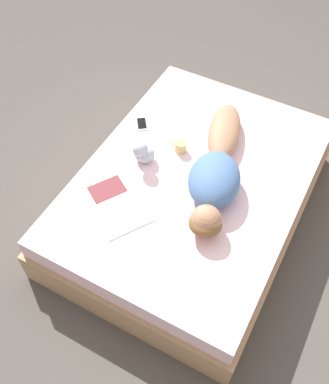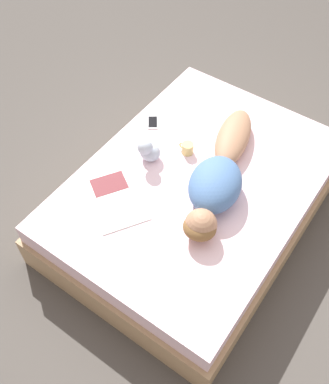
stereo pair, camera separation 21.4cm
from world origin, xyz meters
name	(u,v)px [view 2 (the right image)]	position (x,y,z in m)	size (l,w,h in m)	color
ground_plane	(194,216)	(0.00, 0.00, 0.00)	(12.00, 12.00, 0.00)	#4C4742
bed	(195,199)	(0.00, 0.00, 0.22)	(1.51, 2.07, 0.45)	tan
person	(218,177)	(-0.14, -0.02, 0.55)	(0.55, 1.24, 0.23)	#A37556
open_magazine	(115,197)	(0.36, 0.45, 0.45)	(0.60, 0.55, 0.01)	white
coffee_mug	(187,148)	(0.19, -0.17, 0.49)	(0.11, 0.08, 0.08)	tan
cell_phone	(153,122)	(0.58, -0.27, 0.45)	(0.15, 0.16, 0.01)	silver
plush_toy	(148,150)	(0.38, 0.05, 0.54)	(0.15, 0.17, 0.21)	#B2BCCC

